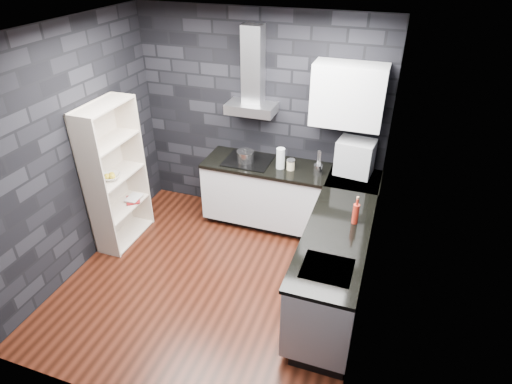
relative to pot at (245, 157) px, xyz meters
The scene contains 28 objects.
ground 1.60m from the pot, 86.68° to the right, with size 3.20×3.20×0.00m, color #3E180D.
ceiling 2.14m from the pot, 86.68° to the right, with size 3.20×3.20×0.00m, color white.
wall_back 0.53m from the pot, 78.60° to the left, with size 3.20×0.05×2.70m, color black.
wall_front 2.91m from the pot, 88.55° to the right, with size 3.20×0.05×2.70m, color black.
wall_left 2.03m from the pot, 140.89° to the right, with size 0.05×3.20×2.70m, color black.
wall_right 2.15m from the pot, 36.61° to the right, with size 0.05×3.20×2.70m, color black.
toekick_back 1.09m from the pot, ahead, with size 2.18×0.50×0.10m, color black.
toekick_right 2.05m from the pot, 39.42° to the right, with size 0.50×1.78×0.10m, color black.
counter_back_cab 0.76m from the pot, ahead, with size 2.20×0.60×0.76m, color silver.
counter_right_cab 1.87m from the pot, 40.23° to the right, with size 0.60×1.80×0.76m, color silver.
counter_back_top 0.58m from the pot, ahead, with size 2.20×0.62×0.04m, color black.
counter_right_top 1.79m from the pot, 40.43° to the right, with size 0.62×1.80×0.04m, color black.
counter_corner_top 1.38m from the pot, ahead, with size 0.62×0.62×0.04m, color black.
hood_body 0.61m from the pot, 82.13° to the left, with size 0.60×0.34×0.12m, color #B2B3B7.
hood_chimney 1.12m from the pot, 84.42° to the left, with size 0.24×0.20×0.90m, color #B2B3B7.
upper_cabinet 1.47m from the pot, ahead, with size 0.80×0.35×0.70m, color silver.
cooktop 0.08m from the pot, 58.81° to the left, with size 0.58×0.50×0.01m, color black.
sink_rim 2.16m from the pot, 50.43° to the right, with size 0.44×0.40×0.01m, color #B2B3B7.
pot is the anchor object (origin of this frame).
glass_vase 0.47m from the pot, ahead, with size 0.11×0.11×0.26m, color silver.
storage_jar 0.60m from the pot, ahead, with size 0.10×0.10×0.12m, color #C4B68E.
utensil_crock 0.94m from the pot, ahead, with size 0.10×0.10×0.14m, color #B4B3B7.
appliance_garage 1.35m from the pot, ahead, with size 0.42×0.33×0.42m, color #ABAEB3.
red_bottle 1.75m from the pot, 30.82° to the right, with size 0.06×0.06×0.21m, color #B52A1A.
bookshelf 1.60m from the pot, 147.45° to the right, with size 0.34×0.80×1.80m, color beige.
fruit_bowl 1.65m from the pot, 144.82° to the right, with size 0.23×0.23×0.06m, color silver.
book_red 1.59m from the pot, 151.52° to the right, with size 0.17×0.02×0.23m, color maroon.
book_second 1.57m from the pot, 154.00° to the right, with size 0.16×0.02×0.22m, color #B2B2B2.
Camera 1 is at (1.64, -3.28, 3.39)m, focal length 30.00 mm.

